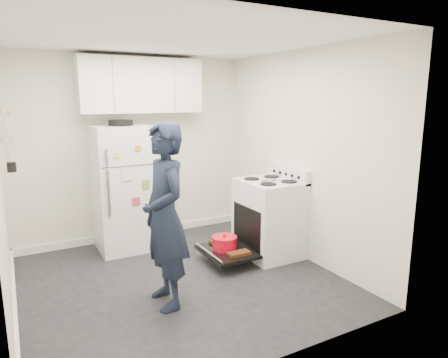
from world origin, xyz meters
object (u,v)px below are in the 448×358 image
refrigerator (124,188)px  open_oven_door (226,247)px  person (165,216)px  electric_range (268,219)px

refrigerator → open_oven_door: bearing=-49.8°
person → electric_range: bearing=109.9°
electric_range → refrigerator: bearing=143.7°
person → open_oven_door: bearing=121.3°
electric_range → refrigerator: size_ratio=0.66×
electric_range → open_oven_door: (-0.59, 0.03, -0.28)m
refrigerator → person: 1.65m
refrigerator → person: (-0.06, -1.65, 0.06)m
person → refrigerator: bearing=178.4°
electric_range → person: size_ratio=0.63×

